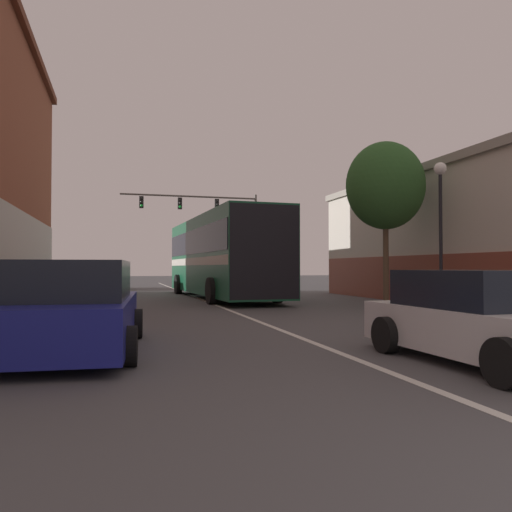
{
  "coord_description": "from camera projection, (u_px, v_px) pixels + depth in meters",
  "views": [
    {
      "loc": [
        -3.41,
        -0.99,
        1.37
      ],
      "look_at": [
        2.05,
        18.82,
        1.84
      ],
      "focal_mm": 35.0,
      "sensor_mm": 36.0,
      "label": 1
    }
  ],
  "objects": [
    {
      "name": "hatchback_foreground",
      "position": [
        483.0,
        319.0,
        7.12
      ],
      "size": [
        2.04,
        4.01,
        1.33
      ],
      "rotation": [
        0.0,
        0.0,
        1.6
      ],
      "color": "silver",
      "rests_on": "ground_plane"
    },
    {
      "name": "traffic_signal_gantry",
      "position": [
        212.0,
        216.0,
        35.16
      ],
      "size": [
        9.58,
        0.36,
        6.63
      ],
      "color": "#514C47",
      "rests_on": "ground_plane"
    },
    {
      "name": "lane_center_line",
      "position": [
        207.0,
        301.0,
        19.99
      ],
      "size": [
        0.14,
        49.67,
        0.01
      ],
      "color": "silver",
      "rests_on": "ground_plane"
    },
    {
      "name": "parked_car_left_near",
      "position": [
        80.0,
        293.0,
        13.41
      ],
      "size": [
        2.36,
        4.23,
        1.43
      ],
      "rotation": [
        0.0,
        0.0,
        1.46
      ],
      "color": "red",
      "rests_on": "ground_plane"
    },
    {
      "name": "parked_car_left_mid",
      "position": [
        98.0,
        281.0,
        25.44
      ],
      "size": [
        2.15,
        4.66,
        1.36
      ],
      "rotation": [
        0.0,
        0.0,
        1.57
      ],
      "color": "silver",
      "rests_on": "ground_plane"
    },
    {
      "name": "parked_car_left_distant",
      "position": [
        75.0,
        310.0,
        8.03
      ],
      "size": [
        2.28,
        4.67,
        1.47
      ],
      "rotation": [
        0.0,
        0.0,
        1.5
      ],
      "color": "navy",
      "rests_on": "ground_plane"
    },
    {
      "name": "street_tree_near",
      "position": [
        385.0,
        186.0,
        17.69
      ],
      "size": [
        2.83,
        2.55,
        5.83
      ],
      "color": "brown",
      "rests_on": "ground_plane"
    },
    {
      "name": "bus",
      "position": [
        221.0,
        253.0,
        22.55
      ],
      "size": [
        3.3,
        12.44,
        3.57
      ],
      "rotation": [
        0.0,
        0.0,
        1.62
      ],
      "color": "#145133",
      "rests_on": "ground_plane"
    },
    {
      "name": "parked_car_left_far",
      "position": [
        106.0,
        279.0,
        31.22
      ],
      "size": [
        2.5,
        4.83,
        1.4
      ],
      "rotation": [
        0.0,
        0.0,
        1.69
      ],
      "color": "slate",
      "rests_on": "ground_plane"
    },
    {
      "name": "street_lamp",
      "position": [
        441.0,
        216.0,
        14.6
      ],
      "size": [
        0.37,
        0.37,
        4.46
      ],
      "color": "black",
      "rests_on": "ground_plane"
    }
  ]
}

